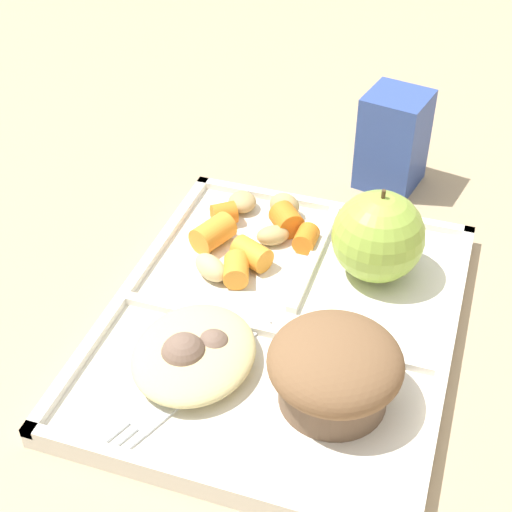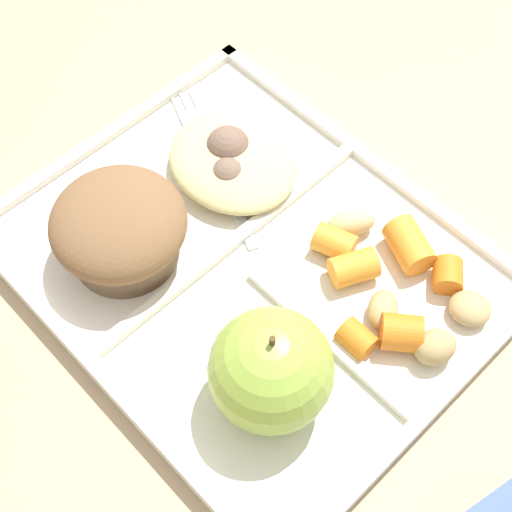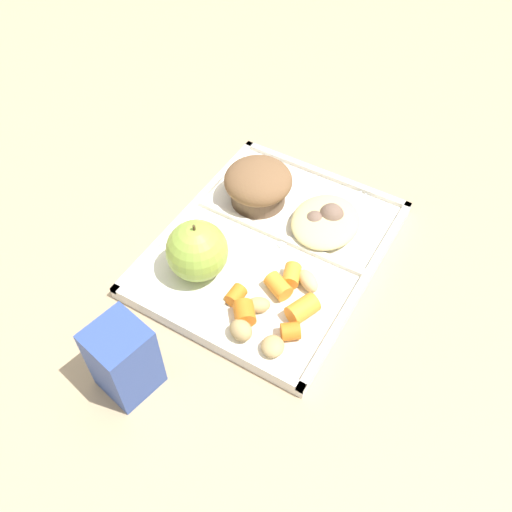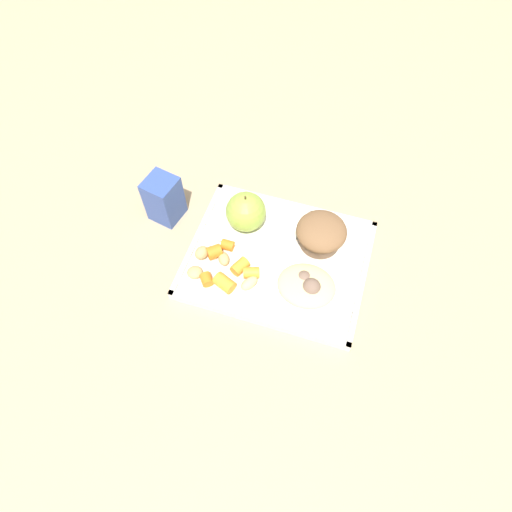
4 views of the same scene
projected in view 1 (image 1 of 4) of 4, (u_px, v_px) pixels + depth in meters
ground at (280, 331)px, 0.63m from camera, size 6.00×6.00×0.00m
lunch_tray at (281, 324)px, 0.63m from camera, size 0.34×0.28×0.02m
green_apple at (378, 236)px, 0.65m from camera, size 0.08×0.08×0.09m
bran_muffin at (335, 369)px, 0.54m from camera, size 0.10×0.10×0.06m
carrot_slice_back at (213, 233)px, 0.69m from camera, size 0.04×0.04×0.03m
carrot_slice_tilted at (287, 220)px, 0.71m from camera, size 0.04×0.04×0.03m
carrot_slice_center at (252, 254)px, 0.67m from camera, size 0.03×0.04×0.02m
carrot_slice_large at (306, 238)px, 0.69m from camera, size 0.02×0.02×0.02m
carrot_slice_diagonal at (236, 270)px, 0.66m from camera, size 0.03×0.03×0.02m
carrot_slice_edge at (224, 214)px, 0.72m from camera, size 0.03×0.03×0.02m
potato_chunk_large at (273, 235)px, 0.70m from camera, size 0.03×0.04×0.02m
potato_chunk_browned at (211, 267)px, 0.66m from camera, size 0.04×0.04×0.02m
potato_chunk_wedge at (284, 206)px, 0.73m from camera, size 0.03×0.04×0.02m
potato_chunk_small at (242, 202)px, 0.74m from camera, size 0.04×0.04×0.02m
egg_noodle_pile at (194, 353)px, 0.58m from camera, size 0.11×0.09×0.03m
meatball_back at (214, 348)px, 0.58m from camera, size 0.03×0.03×0.03m
meatball_front at (184, 356)px, 0.57m from camera, size 0.04×0.04×0.04m
plastic_fork at (186, 388)px, 0.57m from camera, size 0.16×0.08×0.00m
milk_carton at (393, 140)px, 0.78m from camera, size 0.07×0.07×0.10m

